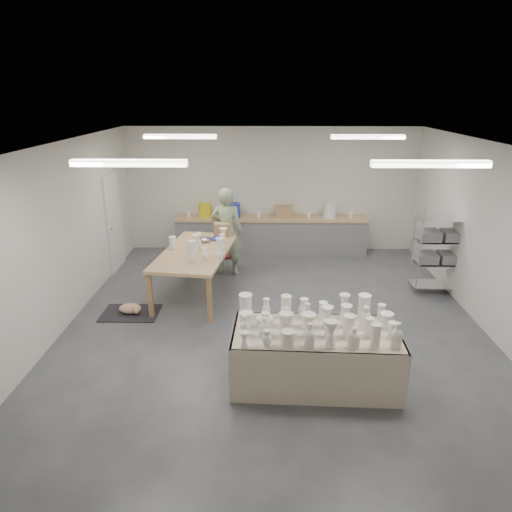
{
  "coord_description": "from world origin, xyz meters",
  "views": [
    {
      "loc": [
        -0.17,
        -7.0,
        3.74
      ],
      "look_at": [
        -0.31,
        0.48,
        1.05
      ],
      "focal_mm": 32.0,
      "sensor_mm": 36.0,
      "label": 1
    }
  ],
  "objects_px": {
    "work_table": "(200,250)",
    "red_stool": "(228,257)",
    "drying_table": "(315,353)",
    "potter": "(227,232)"
  },
  "relations": [
    {
      "from": "drying_table",
      "to": "potter",
      "type": "relative_size",
      "value": 1.18
    },
    {
      "from": "drying_table",
      "to": "red_stool",
      "type": "bearing_deg",
      "value": 111.59
    },
    {
      "from": "work_table",
      "to": "red_stool",
      "type": "xyz_separation_m",
      "value": [
        0.43,
        1.25,
        -0.59
      ]
    },
    {
      "from": "potter",
      "to": "red_stool",
      "type": "distance_m",
      "value": 0.72
    },
    {
      "from": "drying_table",
      "to": "potter",
      "type": "height_order",
      "value": "potter"
    },
    {
      "from": "drying_table",
      "to": "work_table",
      "type": "distance_m",
      "value": 3.57
    },
    {
      "from": "work_table",
      "to": "red_stool",
      "type": "distance_m",
      "value": 1.45
    },
    {
      "from": "potter",
      "to": "work_table",
      "type": "bearing_deg",
      "value": 74.8
    },
    {
      "from": "drying_table",
      "to": "work_table",
      "type": "xyz_separation_m",
      "value": [
        -1.92,
        2.98,
        0.44
      ]
    },
    {
      "from": "drying_table",
      "to": "work_table",
      "type": "relative_size",
      "value": 0.89
    }
  ]
}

